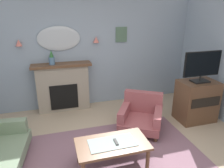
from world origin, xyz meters
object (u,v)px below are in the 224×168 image
object	(u,v)px
tv_cabinet	(196,101)
tv_flatscreen	(202,66)
mantel_vase_left	(52,58)
wall_sconce_right	(96,40)
armchair_by_coffee_table	(141,114)
coffee_table	(112,146)
framed_picture	(121,34)
wall_sconce_left	(19,43)
wall_mirror	(59,39)
tv_remote	(116,142)
fireplace	(63,88)

from	to	relation	value
tv_cabinet	tv_flatscreen	xyz separation A→B (m)	(0.00, -0.02, 0.80)
mantel_vase_left	tv_flatscreen	bearing A→B (deg)	-24.13
wall_sconce_right	armchair_by_coffee_table	xyz separation A→B (m)	(0.61, -1.41, -1.35)
coffee_table	tv_cabinet	distance (m)	2.39
framed_picture	wall_sconce_left	bearing A→B (deg)	-178.54
wall_sconce_right	armchair_by_coffee_table	bearing A→B (deg)	-66.50
tv_cabinet	wall_mirror	bearing A→B (deg)	151.87
coffee_table	framed_picture	bearing A→B (deg)	68.69
tv_remote	tv_flatscreen	xyz separation A→B (m)	(2.14, 0.92, 0.79)
coffee_table	armchair_by_coffee_table	size ratio (longest dim) A/B	0.98
coffee_table	tv_flatscreen	distance (m)	2.53
coffee_table	tv_flatscreen	xyz separation A→B (m)	(2.19, 0.91, 0.86)
wall_sconce_left	tv_flatscreen	xyz separation A→B (m)	(3.60, -1.44, -0.41)
tv_cabinet	tv_flatscreen	world-z (taller)	tv_flatscreen
fireplace	coffee_table	bearing A→B (deg)	-76.17
wall_mirror	tv_cabinet	size ratio (longest dim) A/B	1.07
wall_sconce_right	tv_flatscreen	size ratio (longest dim) A/B	0.17
mantel_vase_left	armchair_by_coffee_table	bearing A→B (deg)	-37.74
coffee_table	tv_remote	distance (m)	0.09
fireplace	wall_sconce_left	size ratio (longest dim) A/B	9.71
framed_picture	tv_flatscreen	distance (m)	2.02
fireplace	framed_picture	bearing A→B (deg)	5.77
tv_flatscreen	tv_remote	bearing A→B (deg)	-156.63
wall_sconce_left	wall_sconce_right	world-z (taller)	same
mantel_vase_left	framed_picture	distance (m)	1.77
wall_sconce_right	tv_remote	distance (m)	2.67
framed_picture	coffee_table	size ratio (longest dim) A/B	0.33
armchair_by_coffee_table	fireplace	bearing A→B (deg)	138.03
fireplace	wall_sconce_right	xyz separation A→B (m)	(0.85, 0.09, 1.09)
coffee_table	armchair_by_coffee_table	world-z (taller)	armchair_by_coffee_table
wall_sconce_right	coffee_table	xyz separation A→B (m)	(-0.29, -2.36, -1.28)
coffee_table	armchair_by_coffee_table	bearing A→B (deg)	46.44
wall_sconce_left	tv_remote	distance (m)	3.03
framed_picture	coffee_table	xyz separation A→B (m)	(-0.94, -2.42, -1.37)
tv_flatscreen	wall_sconce_left	bearing A→B (deg)	158.18
fireplace	tv_remote	world-z (taller)	fireplace
tv_cabinet	tv_flatscreen	distance (m)	0.80
framed_picture	coffee_table	distance (m)	2.93
coffee_table	tv_remote	bearing A→B (deg)	-10.49
fireplace	wall_sconce_left	bearing A→B (deg)	173.84
wall_sconce_left	tv_cabinet	size ratio (longest dim) A/B	0.16
wall_mirror	wall_sconce_left	bearing A→B (deg)	-176.63
fireplace	tv_cabinet	size ratio (longest dim) A/B	1.51
armchair_by_coffee_table	tv_flatscreen	size ratio (longest dim) A/B	1.33
wall_sconce_right	tv_flatscreen	xyz separation A→B (m)	(1.90, -1.44, -0.41)
wall_mirror	framed_picture	size ratio (longest dim) A/B	2.67
wall_sconce_left	armchair_by_coffee_table	size ratio (longest dim) A/B	0.13
mantel_vase_left	tv_flatscreen	distance (m)	3.24
tv_flatscreen	fireplace	bearing A→B (deg)	153.86
wall_sconce_left	wall_sconce_right	distance (m)	1.70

